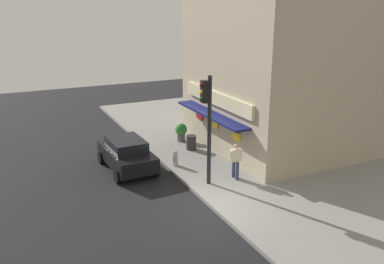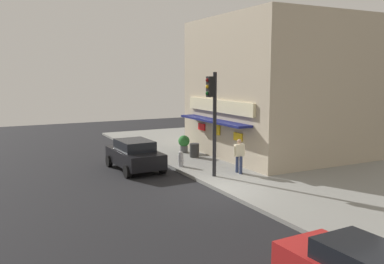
{
  "view_description": "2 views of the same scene",
  "coord_description": "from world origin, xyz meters",
  "px_view_note": "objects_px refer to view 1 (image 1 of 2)",
  "views": [
    {
      "loc": [
        13.32,
        -7.25,
        8.01
      ],
      "look_at": [
        -3.57,
        0.84,
        2.18
      ],
      "focal_mm": 38.74,
      "sensor_mm": 36.0,
      "label": 1
    },
    {
      "loc": [
        14.68,
        -8.83,
        5.03
      ],
      "look_at": [
        -3.43,
        0.47,
        2.15
      ],
      "focal_mm": 38.58,
      "sensor_mm": 36.0,
      "label": 2
    }
  ],
  "objects_px": {
    "fire_hydrant": "(175,158)",
    "parked_car_black": "(127,154)",
    "pedestrian": "(236,159)",
    "trash_can": "(191,142)",
    "traffic_light": "(207,116)",
    "potted_plant_by_doorway": "(181,131)"
  },
  "relations": [
    {
      "from": "traffic_light",
      "to": "pedestrian",
      "type": "height_order",
      "value": "traffic_light"
    },
    {
      "from": "fire_hydrant",
      "to": "potted_plant_by_doorway",
      "type": "xyz_separation_m",
      "value": [
        -3.47,
        1.88,
        0.21
      ]
    },
    {
      "from": "potted_plant_by_doorway",
      "to": "trash_can",
      "type": "bearing_deg",
      "value": -3.62
    },
    {
      "from": "fire_hydrant",
      "to": "pedestrian",
      "type": "distance_m",
      "value": 3.33
    },
    {
      "from": "trash_can",
      "to": "pedestrian",
      "type": "xyz_separation_m",
      "value": [
        4.54,
        0.11,
        0.55
      ]
    },
    {
      "from": "traffic_light",
      "to": "fire_hydrant",
      "type": "xyz_separation_m",
      "value": [
        -2.64,
        -0.4,
        -2.78
      ]
    },
    {
      "from": "traffic_light",
      "to": "parked_car_black",
      "type": "xyz_separation_m",
      "value": [
        -3.61,
        -2.63,
        -2.52
      ]
    },
    {
      "from": "potted_plant_by_doorway",
      "to": "parked_car_black",
      "type": "height_order",
      "value": "parked_car_black"
    },
    {
      "from": "traffic_light",
      "to": "pedestrian",
      "type": "distance_m",
      "value": 2.68
    },
    {
      "from": "fire_hydrant",
      "to": "trash_can",
      "type": "relative_size",
      "value": 1.02
    },
    {
      "from": "parked_car_black",
      "to": "pedestrian",
      "type": "bearing_deg",
      "value": 48.48
    },
    {
      "from": "fire_hydrant",
      "to": "parked_car_black",
      "type": "distance_m",
      "value": 2.44
    },
    {
      "from": "potted_plant_by_doorway",
      "to": "fire_hydrant",
      "type": "bearing_deg",
      "value": -28.44
    },
    {
      "from": "trash_can",
      "to": "parked_car_black",
      "type": "height_order",
      "value": "parked_car_black"
    },
    {
      "from": "potted_plant_by_doorway",
      "to": "parked_car_black",
      "type": "xyz_separation_m",
      "value": [
        2.5,
        -4.11,
        0.05
      ]
    },
    {
      "from": "pedestrian",
      "to": "parked_car_black",
      "type": "relative_size",
      "value": 0.42
    },
    {
      "from": "parked_car_black",
      "to": "trash_can",
      "type": "bearing_deg",
      "value": 102.62
    },
    {
      "from": "pedestrian",
      "to": "parked_car_black",
      "type": "distance_m",
      "value": 5.51
    },
    {
      "from": "traffic_light",
      "to": "trash_can",
      "type": "relative_size",
      "value": 6.14
    },
    {
      "from": "trash_can",
      "to": "parked_car_black",
      "type": "xyz_separation_m",
      "value": [
        0.9,
        -4.01,
        0.26
      ]
    },
    {
      "from": "pedestrian",
      "to": "potted_plant_by_doorway",
      "type": "xyz_separation_m",
      "value": [
        -6.15,
        -0.01,
        -0.34
      ]
    },
    {
      "from": "traffic_light",
      "to": "potted_plant_by_doorway",
      "type": "bearing_deg",
      "value": 166.38
    }
  ]
}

